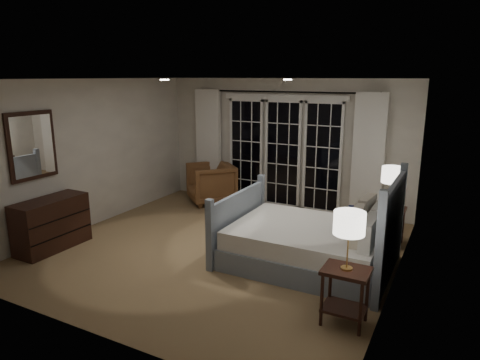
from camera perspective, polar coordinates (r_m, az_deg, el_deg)
The scene contains 20 objects.
floor at distance 6.57m, azimuth -2.76°, elevation -9.06°, with size 5.00×5.00×0.00m, color olive.
ceiling at distance 6.06m, azimuth -3.03°, elevation 13.30°, with size 5.00×5.00×0.00m, color silver.
wall_left at distance 7.75m, azimuth -19.04°, elevation 3.37°, with size 0.02×5.00×2.50m, color silver.
wall_right at distance 5.40m, azimuth 20.61°, elevation -1.03°, with size 0.02×5.00×2.50m, color silver.
wall_back at distance 8.41m, azimuth 5.84°, elevation 4.81°, with size 5.00×0.02×2.50m, color silver.
wall_front at distance 4.31m, azimuth -20.09°, elevation -4.60°, with size 5.00×0.02×2.50m, color silver.
french_doors at distance 8.40m, azimuth 5.71°, elevation 3.69°, with size 2.50×0.04×2.20m.
curtain_rod at distance 8.22m, azimuth 5.74°, elevation 11.62°, with size 0.03×0.03×3.50m, color black.
curtain_left at distance 9.06m, azimuth -4.22°, elevation 4.85°, with size 0.55×0.10×2.25m, color white.
curtain_right at distance 7.85m, azimuth 16.73°, elevation 2.92°, with size 0.55×0.10×2.25m, color white.
downlight_a at distance 6.25m, azimuth 6.38°, elevation 13.16°, with size 0.12×0.12×0.01m, color white.
downlight_b at distance 6.06m, azimuth -10.03°, elevation 13.02°, with size 0.12×0.12×0.01m, color white.
bed at distance 5.98m, azimuth 9.55°, elevation -8.23°, with size 2.21×1.58×1.29m.
nightstand_left at distance 4.69m, azimuth 13.85°, elevation -13.81°, with size 0.47×0.38×0.62m.
nightstand_right at distance 6.96m, azimuth 19.23°, elevation -5.11°, with size 0.46×0.37×0.59m.
lamp_left at distance 4.42m, azimuth 14.38°, elevation -5.67°, with size 0.32×0.32×0.62m.
lamp_right at distance 6.77m, azimuth 19.70°, elevation 0.61°, with size 0.33×0.33×0.63m.
armchair at distance 8.77m, azimuth -3.90°, elevation -0.43°, with size 0.86×0.89×0.81m, color brown.
dresser at distance 7.03m, azimuth -23.84°, elevation -5.37°, with size 0.46×1.09×0.77m.
mirror at distance 6.95m, azimuth -25.98°, elevation 4.12°, with size 0.05×0.85×1.00m.
Camera 1 is at (3.09, -5.21, 2.54)m, focal length 32.00 mm.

